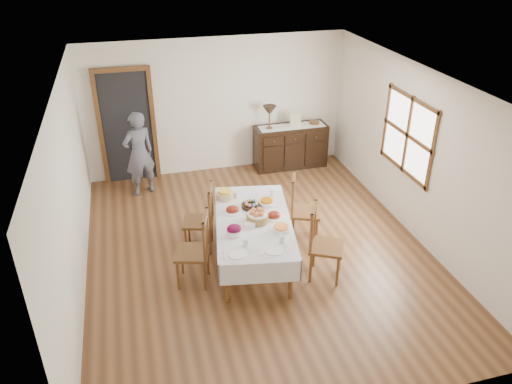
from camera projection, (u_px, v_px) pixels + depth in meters
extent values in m
plane|color=brown|center=(258.00, 250.00, 7.58)|extent=(6.00, 6.00, 0.00)
cube|color=silver|center=(258.00, 82.00, 6.34)|extent=(5.00, 6.00, 0.02)
cube|color=white|center=(217.00, 106.00, 9.51)|extent=(5.00, 0.02, 2.60)
cube|color=white|center=(346.00, 318.00, 4.41)|extent=(5.00, 0.02, 2.60)
cube|color=white|center=(70.00, 195.00, 6.39)|extent=(0.02, 6.00, 2.60)
cube|color=white|center=(417.00, 154.00, 7.53)|extent=(0.02, 6.00, 2.60)
cube|color=white|center=(408.00, 135.00, 7.69)|extent=(0.02, 1.30, 1.10)
cube|color=brown|center=(408.00, 135.00, 7.68)|extent=(0.03, 1.46, 1.26)
cube|color=black|center=(127.00, 128.00, 9.21)|extent=(0.90, 0.06, 2.10)
cube|color=brown|center=(127.00, 128.00, 9.19)|extent=(1.04, 0.08, 2.18)
cube|color=silver|center=(253.00, 221.00, 7.01)|extent=(1.34, 2.15, 0.04)
cylinder|color=brown|center=(227.00, 282.00, 6.39)|extent=(0.06, 0.06, 0.64)
cylinder|color=brown|center=(291.00, 278.00, 6.45)|extent=(0.06, 0.06, 0.64)
cylinder|color=brown|center=(223.00, 213.00, 7.91)|extent=(0.06, 0.06, 0.64)
cylinder|color=brown|center=(275.00, 211.00, 7.98)|extent=(0.06, 0.06, 0.64)
cube|color=silver|center=(217.00, 231.00, 7.04)|extent=(0.38, 2.02, 0.31)
cube|color=silver|center=(289.00, 228.00, 7.12)|extent=(0.38, 2.02, 0.31)
cube|color=silver|center=(260.00, 273.00, 6.19)|extent=(1.03, 0.20, 0.31)
cube|color=silver|center=(248.00, 195.00, 7.97)|extent=(1.03, 0.20, 0.31)
cube|color=brown|center=(192.00, 253.00, 6.69)|extent=(0.55, 0.55, 0.04)
cylinder|color=brown|center=(182.00, 260.00, 6.97)|extent=(0.04, 0.04, 0.46)
cylinder|color=brown|center=(178.00, 276.00, 6.66)|extent=(0.04, 0.04, 0.46)
cylinder|color=brown|center=(208.00, 260.00, 6.97)|extent=(0.04, 0.04, 0.46)
cylinder|color=brown|center=(205.00, 276.00, 6.65)|extent=(0.04, 0.04, 0.46)
cylinder|color=brown|center=(207.00, 227.00, 6.72)|extent=(0.04, 0.04, 0.59)
cylinder|color=brown|center=(204.00, 243.00, 6.38)|extent=(0.04, 0.04, 0.59)
cube|color=brown|center=(205.00, 218.00, 6.43)|extent=(0.16, 0.42, 0.08)
cylinder|color=brown|center=(207.00, 232.00, 6.64)|extent=(0.02, 0.02, 0.49)
cylinder|color=brown|center=(206.00, 236.00, 6.56)|extent=(0.02, 0.02, 0.49)
cylinder|color=brown|center=(205.00, 240.00, 6.48)|extent=(0.02, 0.02, 0.49)
cube|color=brown|center=(198.00, 221.00, 7.41)|extent=(0.53, 0.53, 0.04)
cylinder|color=brown|center=(189.00, 229.00, 7.68)|extent=(0.04, 0.04, 0.45)
cylinder|color=brown|center=(186.00, 242.00, 7.37)|extent=(0.04, 0.04, 0.45)
cylinder|color=brown|center=(212.00, 229.00, 7.68)|extent=(0.04, 0.04, 0.45)
cylinder|color=brown|center=(210.00, 242.00, 7.37)|extent=(0.04, 0.04, 0.45)
cylinder|color=brown|center=(212.00, 198.00, 7.44)|extent=(0.04, 0.04, 0.58)
cylinder|color=brown|center=(210.00, 211.00, 7.11)|extent=(0.04, 0.04, 0.58)
cube|color=brown|center=(210.00, 189.00, 7.16)|extent=(0.15, 0.41, 0.08)
cylinder|color=brown|center=(211.00, 202.00, 7.37)|extent=(0.02, 0.02, 0.48)
cylinder|color=brown|center=(211.00, 206.00, 7.28)|extent=(0.02, 0.02, 0.48)
cylinder|color=brown|center=(210.00, 209.00, 7.20)|extent=(0.02, 0.02, 0.48)
cube|color=brown|center=(327.00, 247.00, 6.80)|extent=(0.61, 0.61, 0.04)
cylinder|color=brown|center=(338.00, 272.00, 6.73)|extent=(0.04, 0.04, 0.46)
cylinder|color=brown|center=(340.00, 256.00, 7.04)|extent=(0.04, 0.04, 0.46)
cylinder|color=brown|center=(311.00, 268.00, 6.80)|extent=(0.04, 0.04, 0.46)
cylinder|color=brown|center=(314.00, 253.00, 7.11)|extent=(0.04, 0.04, 0.46)
cylinder|color=brown|center=(311.00, 234.00, 6.53)|extent=(0.04, 0.04, 0.60)
cylinder|color=brown|center=(315.00, 219.00, 6.86)|extent=(0.04, 0.04, 0.60)
cube|color=brown|center=(314.00, 210.00, 6.57)|extent=(0.24, 0.40, 0.09)
cylinder|color=brown|center=(312.00, 232.00, 6.62)|extent=(0.02, 0.02, 0.50)
cylinder|color=brown|center=(313.00, 228.00, 6.71)|extent=(0.02, 0.02, 0.50)
cylinder|color=brown|center=(314.00, 224.00, 6.79)|extent=(0.02, 0.02, 0.50)
cube|color=brown|center=(306.00, 212.00, 7.64)|extent=(0.58, 0.58, 0.04)
cylinder|color=brown|center=(316.00, 233.00, 7.58)|extent=(0.04, 0.04, 0.46)
cylinder|color=brown|center=(317.00, 220.00, 7.89)|extent=(0.04, 0.04, 0.46)
cylinder|color=brown|center=(293.00, 231.00, 7.61)|extent=(0.04, 0.04, 0.46)
cylinder|color=brown|center=(294.00, 219.00, 7.93)|extent=(0.04, 0.04, 0.46)
cylinder|color=brown|center=(292.00, 200.00, 7.35)|extent=(0.04, 0.04, 0.59)
cylinder|color=brown|center=(294.00, 188.00, 7.68)|extent=(0.04, 0.04, 0.59)
cube|color=brown|center=(294.00, 179.00, 7.39)|extent=(0.19, 0.41, 0.08)
cylinder|color=brown|center=(293.00, 199.00, 7.44)|extent=(0.02, 0.02, 0.49)
cylinder|color=brown|center=(293.00, 196.00, 7.53)|extent=(0.02, 0.02, 0.49)
cylinder|color=brown|center=(293.00, 193.00, 7.61)|extent=(0.02, 0.02, 0.49)
cube|color=black|center=(290.00, 146.00, 10.01)|extent=(1.44, 0.48, 0.86)
cube|color=black|center=(274.00, 141.00, 9.57)|extent=(0.40, 0.02, 0.17)
sphere|color=brown|center=(274.00, 141.00, 9.56)|extent=(0.03, 0.03, 0.03)
cube|color=black|center=(295.00, 139.00, 9.67)|extent=(0.40, 0.02, 0.17)
sphere|color=brown|center=(295.00, 139.00, 9.65)|extent=(0.03, 0.03, 0.03)
cube|color=black|center=(316.00, 137.00, 9.77)|extent=(0.40, 0.02, 0.17)
sphere|color=brown|center=(316.00, 137.00, 9.75)|extent=(0.03, 0.03, 0.03)
imported|color=#575964|center=(139.00, 151.00, 8.80)|extent=(0.61, 0.51, 1.66)
cylinder|color=olive|center=(257.00, 218.00, 6.94)|extent=(0.31, 0.31, 0.11)
cylinder|color=white|center=(257.00, 214.00, 6.90)|extent=(0.28, 0.28, 0.02)
sphere|color=#D5713B|center=(263.00, 211.00, 6.91)|extent=(0.08, 0.08, 0.08)
sphere|color=#D5713B|center=(259.00, 209.00, 6.96)|extent=(0.08, 0.08, 0.08)
sphere|color=#D5713B|center=(253.00, 210.00, 6.94)|extent=(0.08, 0.08, 0.08)
sphere|color=#D5713B|center=(252.00, 213.00, 6.87)|extent=(0.08, 0.08, 0.08)
sphere|color=#D5713B|center=(256.00, 215.00, 6.82)|extent=(0.08, 0.08, 0.08)
sphere|color=#D5713B|center=(261.00, 214.00, 6.84)|extent=(0.08, 0.08, 0.08)
cylinder|color=black|center=(251.00, 206.00, 7.30)|extent=(0.29, 0.29, 0.05)
ellipsoid|color=pink|center=(257.00, 202.00, 7.30)|extent=(0.05, 0.05, 0.06)
ellipsoid|color=#7098D9|center=(254.00, 201.00, 7.34)|extent=(0.05, 0.05, 0.06)
ellipsoid|color=#98EA75|center=(251.00, 200.00, 7.35)|extent=(0.05, 0.05, 0.06)
ellipsoid|color=#FF974C|center=(248.00, 201.00, 7.33)|extent=(0.05, 0.05, 0.06)
ellipsoid|color=#9B7AC1|center=(246.00, 203.00, 7.29)|extent=(0.05, 0.05, 0.06)
ellipsoid|color=#E5C254|center=(247.00, 204.00, 7.24)|extent=(0.05, 0.05, 0.06)
ellipsoid|color=pink|center=(250.00, 206.00, 7.21)|extent=(0.05, 0.05, 0.06)
ellipsoid|color=#7098D9|center=(254.00, 205.00, 7.22)|extent=(0.05, 0.05, 0.06)
ellipsoid|color=#98EA75|center=(256.00, 204.00, 7.25)|extent=(0.05, 0.05, 0.06)
cylinder|color=white|center=(232.00, 211.00, 7.19)|extent=(0.28, 0.28, 0.02)
ellipsoid|color=maroon|center=(232.00, 209.00, 7.18)|extent=(0.19, 0.16, 0.11)
cylinder|color=white|center=(274.00, 217.00, 7.06)|extent=(0.28, 0.28, 0.01)
ellipsoid|color=maroon|center=(274.00, 215.00, 7.04)|extent=(0.19, 0.16, 0.11)
cylinder|color=white|center=(234.00, 232.00, 6.65)|extent=(0.21, 0.21, 0.07)
ellipsoid|color=#58062B|center=(234.00, 229.00, 6.63)|extent=(0.20, 0.17, 0.11)
cylinder|color=white|center=(267.00, 203.00, 7.36)|extent=(0.24, 0.24, 0.06)
cylinder|color=#D97101|center=(267.00, 201.00, 7.34)|extent=(0.18, 0.18, 0.03)
cylinder|color=tan|center=(225.00, 195.00, 7.53)|extent=(0.27, 0.27, 0.10)
cylinder|color=yellow|center=(225.00, 191.00, 7.50)|extent=(0.20, 0.20, 0.04)
cylinder|color=white|center=(281.00, 229.00, 6.75)|extent=(0.24, 0.24, 0.05)
cylinder|color=orange|center=(281.00, 227.00, 6.73)|extent=(0.20, 0.20, 0.02)
cube|color=white|center=(249.00, 225.00, 6.82)|extent=(0.15, 0.11, 0.07)
cylinder|color=white|center=(237.00, 254.00, 6.28)|extent=(0.25, 0.25, 0.01)
cube|color=white|center=(224.00, 256.00, 6.24)|extent=(0.10, 0.13, 0.01)
cube|color=silver|center=(224.00, 255.00, 6.24)|extent=(0.04, 0.16, 0.01)
cube|color=silver|center=(249.00, 252.00, 6.31)|extent=(0.04, 0.18, 0.01)
cube|color=silver|center=(252.00, 251.00, 6.32)|extent=(0.04, 0.14, 0.01)
cylinder|color=silver|center=(246.00, 242.00, 6.42)|extent=(0.07, 0.07, 0.10)
cylinder|color=white|center=(274.00, 250.00, 6.34)|extent=(0.25, 0.25, 0.01)
cube|color=white|center=(261.00, 252.00, 6.31)|extent=(0.10, 0.13, 0.01)
cube|color=silver|center=(261.00, 252.00, 6.30)|extent=(0.04, 0.16, 0.01)
cube|color=silver|center=(286.00, 248.00, 6.38)|extent=(0.04, 0.18, 0.01)
cube|color=silver|center=(289.00, 248.00, 6.39)|extent=(0.04, 0.14, 0.01)
cylinder|color=silver|center=(282.00, 239.00, 6.49)|extent=(0.07, 0.07, 0.10)
cylinder|color=silver|center=(236.00, 195.00, 7.55)|extent=(0.07, 0.07, 0.09)
cylinder|color=silver|center=(272.00, 193.00, 7.59)|extent=(0.06, 0.06, 0.10)
cube|color=white|center=(292.00, 126.00, 9.77)|extent=(1.30, 0.35, 0.01)
cylinder|color=brown|center=(269.00, 128.00, 9.67)|extent=(0.12, 0.12, 0.03)
cylinder|color=brown|center=(269.00, 121.00, 9.60)|extent=(0.02, 0.02, 0.25)
cone|color=#38291D|center=(269.00, 110.00, 9.50)|extent=(0.26, 0.26, 0.18)
cube|color=beige|center=(296.00, 120.00, 9.68)|extent=(0.22, 0.08, 0.28)
cylinder|color=brown|center=(314.00, 122.00, 9.89)|extent=(0.20, 0.20, 0.06)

